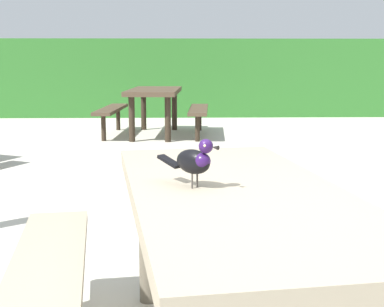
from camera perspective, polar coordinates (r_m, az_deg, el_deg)
The scene contains 4 objects.
hedge_wall at distance 12.52m, azimuth 0.49°, elevation 7.92°, with size 28.00×2.13×1.62m, color #2D6B28.
picnic_table_foreground at distance 2.08m, azimuth 4.50°, elevation -8.45°, with size 1.90×1.93×0.74m.
bird_grackle at distance 1.99m, azimuth 0.35°, elevation -0.68°, with size 0.23×0.21×0.18m.
picnic_table_far_centre at distance 8.80m, azimuth -3.89°, elevation 5.48°, with size 1.79×1.85×0.74m.
Camera 1 is at (-0.46, -1.70, 1.20)m, focal length 51.56 mm.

